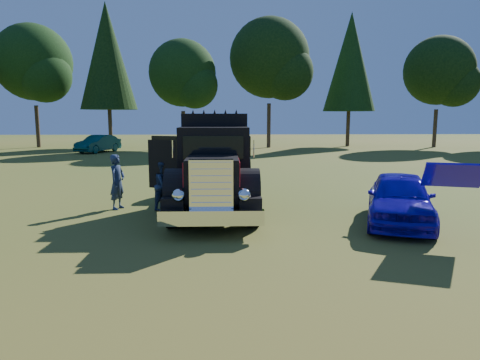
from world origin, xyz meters
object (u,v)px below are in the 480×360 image
object	(u,v)px
diamond_t_truck	(214,170)
hotrod_coupe	(400,198)
spectator_far	(164,185)
distant_teal_car	(98,144)
spectator_near	(117,182)

from	to	relation	value
diamond_t_truck	hotrod_coupe	xyz separation A→B (m)	(5.09, -1.88, -0.57)
hotrod_coupe	spectator_far	distance (m)	6.99
diamond_t_truck	spectator_far	xyz separation A→B (m)	(-1.59, 0.15, -0.51)
spectator_far	distant_teal_car	world-z (taller)	spectator_far
diamond_t_truck	spectator_far	size ratio (longest dim) A/B	4.63
spectator_near	distant_teal_car	world-z (taller)	spectator_near
diamond_t_truck	spectator_far	distance (m)	1.68
spectator_near	hotrod_coupe	bearing A→B (deg)	-86.04
spectator_far	spectator_near	bearing A→B (deg)	109.20
hotrod_coupe	distant_teal_car	world-z (taller)	hotrod_coupe
hotrod_coupe	spectator_near	xyz separation A→B (m)	(-8.17, 2.18, 0.16)
spectator_near	diamond_t_truck	bearing A→B (deg)	-76.58
distant_teal_car	spectator_near	bearing A→B (deg)	-50.29
spectator_near	distant_teal_car	distance (m)	23.18
distant_teal_car	diamond_t_truck	bearing A→B (deg)	-43.66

